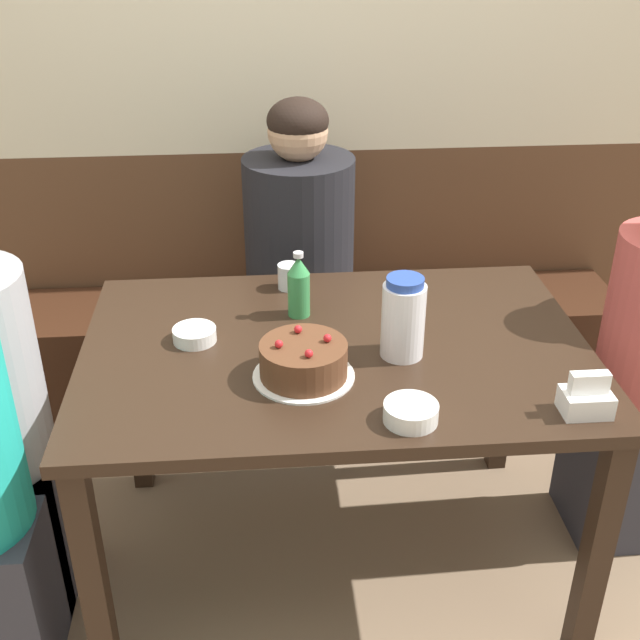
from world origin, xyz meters
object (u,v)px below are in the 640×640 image
object	(u,v)px
person_pale_blue_shirt	(300,278)
napkin_holder	(586,398)
bowl_soup_white	(411,413)
bowl_rice_small	(195,335)
birthday_cake	(304,361)
glass_water_tall	(289,276)
bench_seat	(313,353)
water_pitcher	(403,318)
soju_bottle	(299,286)

from	to	relation	value
person_pale_blue_shirt	napkin_holder	bearing A→B (deg)	29.16
bowl_soup_white	bowl_rice_small	bearing A→B (deg)	141.38
birthday_cake	napkin_holder	bearing A→B (deg)	-17.87
napkin_holder	glass_water_tall	bearing A→B (deg)	132.60
birthday_cake	person_pale_blue_shirt	bearing A→B (deg)	87.27
bench_seat	napkin_holder	size ratio (longest dim) A/B	20.69
water_pitcher	bowl_rice_small	world-z (taller)	water_pitcher
soju_bottle	napkin_holder	bearing A→B (deg)	-40.32
birthday_cake	bowl_soup_white	bearing A→B (deg)	-41.59
soju_bottle	bowl_rice_small	world-z (taller)	soju_bottle
soju_bottle	person_pale_blue_shirt	bearing A→B (deg)	86.49
bench_seat	person_pale_blue_shirt	world-z (taller)	person_pale_blue_shirt
bowl_rice_small	water_pitcher	bearing A→B (deg)	-11.98
napkin_holder	person_pale_blue_shirt	distance (m)	1.21
napkin_holder	glass_water_tall	distance (m)	0.94
bench_seat	soju_bottle	bearing A→B (deg)	-97.44
person_pale_blue_shirt	glass_water_tall	bearing A→B (deg)	-8.33
soju_bottle	birthday_cake	bearing A→B (deg)	-91.45
water_pitcher	person_pale_blue_shirt	world-z (taller)	person_pale_blue_shirt
bench_seat	birthday_cake	bearing A→B (deg)	-95.47
water_pitcher	bowl_soup_white	world-z (taller)	water_pitcher
bowl_soup_white	person_pale_blue_shirt	distance (m)	1.08
napkin_holder	bowl_soup_white	xyz separation A→B (m)	(-0.40, 0.00, -0.02)
person_pale_blue_shirt	bench_seat	bearing A→B (deg)	157.34
water_pitcher	bowl_rice_small	xyz separation A→B (m)	(-0.53, 0.11, -0.09)
glass_water_tall	person_pale_blue_shirt	bearing A→B (deg)	81.67
napkin_holder	bowl_rice_small	distance (m)	0.98
bench_seat	napkin_holder	distance (m)	1.41
bench_seat	birthday_cake	size ratio (longest dim) A/B	9.13
soju_bottle	glass_water_tall	xyz separation A→B (m)	(-0.02, 0.17, -0.05)
soju_bottle	glass_water_tall	size ratio (longest dim) A/B	2.50
bowl_soup_white	soju_bottle	bearing A→B (deg)	112.63
water_pitcher	birthday_cake	bearing A→B (deg)	-161.36
birthday_cake	water_pitcher	xyz separation A→B (m)	(0.26, 0.09, 0.06)
glass_water_tall	bench_seat	bearing A→B (deg)	77.72
napkin_holder	birthday_cake	bearing A→B (deg)	162.13
napkin_holder	glass_water_tall	world-z (taller)	napkin_holder
bowl_soup_white	person_pale_blue_shirt	xyz separation A→B (m)	(-0.19, 1.05, -0.16)
napkin_holder	bowl_soup_white	world-z (taller)	napkin_holder
bowl_rice_small	glass_water_tall	distance (m)	0.39
birthday_cake	bowl_soup_white	size ratio (longest dim) A/B	2.01
glass_water_tall	person_pale_blue_shirt	distance (m)	0.40
bowl_rice_small	person_pale_blue_shirt	world-z (taller)	person_pale_blue_shirt
water_pitcher	glass_water_tall	xyz separation A→B (m)	(-0.27, 0.40, -0.07)
soju_bottle	bowl_rice_small	distance (m)	0.32
water_pitcher	soju_bottle	world-z (taller)	water_pitcher
soju_bottle	bowl_soup_white	xyz separation A→B (m)	(0.22, -0.52, -0.07)
napkin_holder	person_pale_blue_shirt	size ratio (longest dim) A/B	0.09
soju_bottle	bowl_rice_small	size ratio (longest dim) A/B	1.66
bowl_rice_small	glass_water_tall	bearing A→B (deg)	48.20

